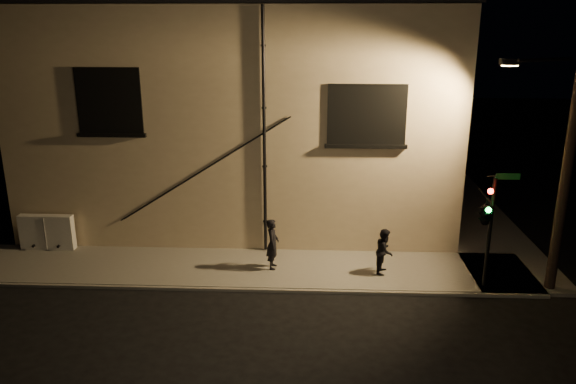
{
  "coord_description": "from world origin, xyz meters",
  "views": [
    {
      "loc": [
        -0.16,
        -15.54,
        8.01
      ],
      "look_at": [
        -0.95,
        1.8,
        2.65
      ],
      "focal_mm": 35.0,
      "sensor_mm": 36.0,
      "label": 1
    }
  ],
  "objects_px": {
    "pedestrian_a": "(273,244)",
    "pedestrian_b": "(385,251)",
    "utility_cabinet": "(47,232)",
    "traffic_signal": "(486,212)",
    "streetlamp_pole": "(563,167)"
  },
  "relations": [
    {
      "from": "pedestrian_a",
      "to": "streetlamp_pole",
      "type": "distance_m",
      "value": 9.07
    },
    {
      "from": "streetlamp_pole",
      "to": "pedestrian_b",
      "type": "bearing_deg",
      "value": 170.86
    },
    {
      "from": "utility_cabinet",
      "to": "pedestrian_a",
      "type": "relative_size",
      "value": 1.13
    },
    {
      "from": "pedestrian_a",
      "to": "pedestrian_b",
      "type": "height_order",
      "value": "pedestrian_a"
    },
    {
      "from": "utility_cabinet",
      "to": "streetlamp_pole",
      "type": "height_order",
      "value": "streetlamp_pole"
    },
    {
      "from": "traffic_signal",
      "to": "streetlamp_pole",
      "type": "bearing_deg",
      "value": 3.31
    },
    {
      "from": "pedestrian_a",
      "to": "traffic_signal",
      "type": "relative_size",
      "value": 0.47
    },
    {
      "from": "traffic_signal",
      "to": "streetlamp_pole",
      "type": "xyz_separation_m",
      "value": [
        2.1,
        0.12,
        1.39
      ]
    },
    {
      "from": "utility_cabinet",
      "to": "traffic_signal",
      "type": "bearing_deg",
      "value": -9.08
    },
    {
      "from": "pedestrian_a",
      "to": "utility_cabinet",
      "type": "bearing_deg",
      "value": 82.86
    },
    {
      "from": "pedestrian_a",
      "to": "pedestrian_b",
      "type": "relative_size",
      "value": 1.14
    },
    {
      "from": "streetlamp_pole",
      "to": "pedestrian_a",
      "type": "bearing_deg",
      "value": 173.59
    },
    {
      "from": "utility_cabinet",
      "to": "streetlamp_pole",
      "type": "distance_m",
      "value": 17.12
    },
    {
      "from": "pedestrian_a",
      "to": "traffic_signal",
      "type": "distance_m",
      "value": 6.7
    },
    {
      "from": "utility_cabinet",
      "to": "pedestrian_a",
      "type": "height_order",
      "value": "pedestrian_a"
    }
  ]
}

